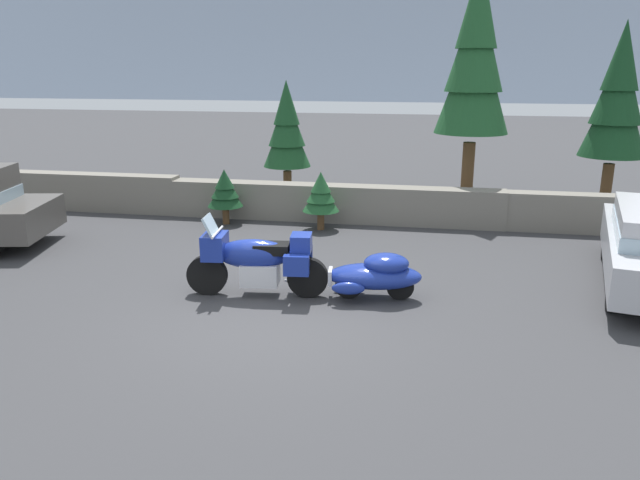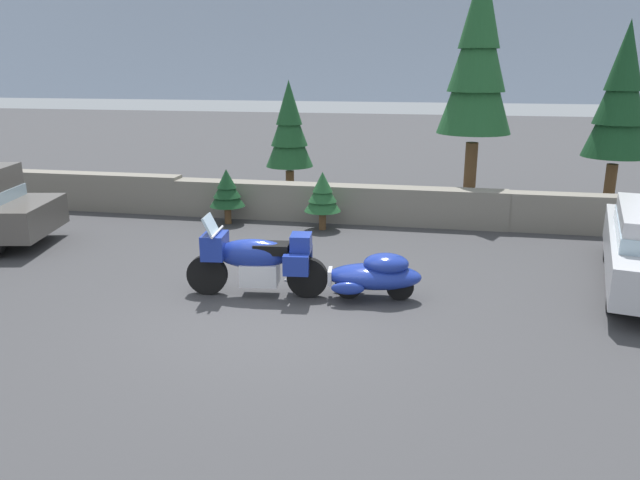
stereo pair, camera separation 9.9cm
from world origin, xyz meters
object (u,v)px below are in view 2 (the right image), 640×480
car_shaped_trailer (375,275)px  pine_tree_far_right (622,97)px  touring_motorcycle (256,259)px  pine_tree_tall (478,57)px  pine_tree_secondary (289,128)px

car_shaped_trailer → pine_tree_far_right: bearing=52.3°
touring_motorcycle → pine_tree_far_right: (6.91, 6.68, 2.29)m
car_shaped_trailer → pine_tree_far_right: pine_tree_far_right is taller
touring_motorcycle → car_shaped_trailer: 1.93m
touring_motorcycle → pine_tree_tall: (3.60, 6.85, 3.20)m
pine_tree_far_right → pine_tree_tall: bearing=177.0°
car_shaped_trailer → pine_tree_far_right: (5.01, 6.47, 2.50)m
touring_motorcycle → car_shaped_trailer: (1.91, 0.21, -0.21)m
car_shaped_trailer → pine_tree_far_right: size_ratio=0.48×
touring_motorcycle → pine_tree_secondary: pine_tree_secondary is taller
car_shaped_trailer → pine_tree_secondary: size_ratio=0.68×
pine_tree_far_right → touring_motorcycle: bearing=-136.0°
pine_tree_tall → pine_tree_secondary: pine_tree_tall is taller
pine_tree_tall → pine_tree_far_right: (3.31, -0.17, -0.91)m
pine_tree_far_right → pine_tree_secondary: bearing=-178.9°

